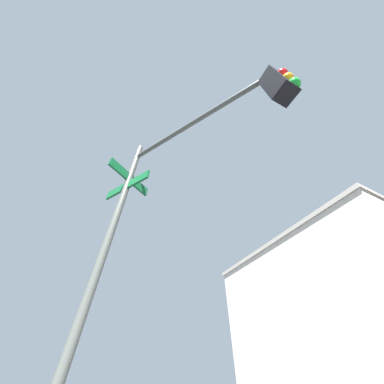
% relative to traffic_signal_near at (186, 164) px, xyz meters
% --- Properties ---
extents(traffic_signal_near, '(3.26, 2.20, 5.75)m').
position_rel_traffic_signal_near_xyz_m(traffic_signal_near, '(0.00, 0.00, 0.00)').
color(traffic_signal_near, '#474C47').
rests_on(traffic_signal_near, ground_plane).
extents(building_stucco, '(18.82, 23.54, 12.26)m').
position_rel_traffic_signal_near_xyz_m(building_stucco, '(-11.08, 26.39, 2.03)').
color(building_stucco, beige).
rests_on(building_stucco, ground_plane).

